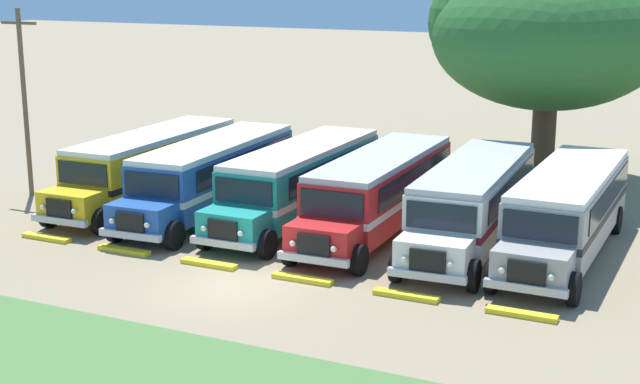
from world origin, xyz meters
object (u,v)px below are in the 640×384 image
parked_bus_slot_5 (568,208)px  utility_pole (24,98)px  broad_shade_tree (554,31)px  parked_bus_slot_2 (300,179)px  parked_bus_slot_0 (150,164)px  parked_bus_slot_4 (473,199)px  parked_bus_slot_3 (379,189)px  parked_bus_slot_1 (212,173)px

parked_bus_slot_5 → utility_pole: bearing=-86.0°
parked_bus_slot_5 → broad_shade_tree: broad_shade_tree is taller
parked_bus_slot_2 → broad_shade_tree: bearing=147.2°
parked_bus_slot_0 → parked_bus_slot_4: (13.69, -0.03, 0.00)m
parked_bus_slot_0 → broad_shade_tree: (13.85, 11.27, 5.15)m
parked_bus_slot_4 → parked_bus_slot_3: bearing=-92.8°
parked_bus_slot_0 → parked_bus_slot_1: bearing=81.7°
parked_bus_slot_3 → parked_bus_slot_4: bearing=88.9°
broad_shade_tree → parked_bus_slot_5: bearing=-74.6°
parked_bus_slot_1 → broad_shade_tree: size_ratio=0.99×
utility_pole → parked_bus_slot_1: bearing=6.2°
parked_bus_slot_1 → parked_bus_slot_3: (6.93, 0.33, 0.00)m
parked_bus_slot_0 → broad_shade_tree: 18.58m
parked_bus_slot_1 → parked_bus_slot_3: size_ratio=1.00×
parked_bus_slot_4 → parked_bus_slot_5: same height
parked_bus_slot_4 → parked_bus_slot_5: bearing=90.5°
parked_bus_slot_0 → parked_bus_slot_3: bearing=88.2°
parked_bus_slot_1 → parked_bus_slot_5: 13.68m
parked_bus_slot_0 → utility_pole: utility_pole is taller
parked_bus_slot_0 → parked_bus_slot_1: size_ratio=1.00×
parked_bus_slot_1 → parked_bus_slot_0: bearing=-100.0°
parked_bus_slot_1 → parked_bus_slot_2: size_ratio=1.01×
parked_bus_slot_5 → utility_pole: utility_pole is taller
parked_bus_slot_3 → parked_bus_slot_0: bearing=-91.9°
parked_bus_slot_3 → utility_pole: (-15.46, -1.26, 2.59)m
parked_bus_slot_2 → parked_bus_slot_3: 3.34m
parked_bus_slot_2 → broad_shade_tree: (7.01, 11.11, 5.15)m
parked_bus_slot_0 → parked_bus_slot_5: same height
parked_bus_slot_2 → parked_bus_slot_5: 10.07m
parked_bus_slot_5 → broad_shade_tree: 12.60m
utility_pole → parked_bus_slot_4: bearing=3.9°
parked_bus_slot_1 → utility_pole: (-8.54, -0.93, 2.59)m
parked_bus_slot_3 → parked_bus_slot_5: same height
parked_bus_slot_4 → broad_shade_tree: broad_shade_tree is taller
broad_shade_tree → parked_bus_slot_2: bearing=-122.3°
parked_bus_slot_2 → parked_bus_slot_5: (10.07, 0.02, 0.00)m
parked_bus_slot_0 → utility_pole: size_ratio=1.39×
parked_bus_slot_0 → utility_pole: bearing=-77.4°
parked_bus_slot_0 → parked_bus_slot_5: bearing=89.2°
utility_pole → parked_bus_slot_0: bearing=14.0°
parked_bus_slot_2 → parked_bus_slot_3: size_ratio=1.00×
parked_bus_slot_0 → parked_bus_slot_2: size_ratio=1.00×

